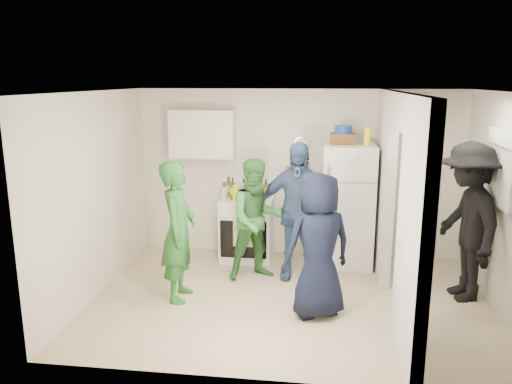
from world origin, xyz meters
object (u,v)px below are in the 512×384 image
stove (247,229)px  person_navy (318,246)px  person_green_left (178,231)px  person_nook (467,222)px  fridge (348,205)px  wicker_basket (343,139)px  yellow_cup_stack_top (367,137)px  person_denim (297,211)px  person_green_center (257,219)px  blue_bowl (343,129)px

stove → person_navy: size_ratio=0.56×
person_green_left → person_nook: (3.44, 0.46, 0.11)m
fridge → person_navy: (-0.40, -1.68, -0.05)m
wicker_basket → person_nook: size_ratio=0.18×
yellow_cup_stack_top → person_denim: 1.41m
fridge → person_denim: bearing=-138.9°
stove → person_navy: 2.05m
fridge → person_green_left: size_ratio=1.02×
stove → person_denim: size_ratio=0.49×
person_green_center → person_green_left: bearing=-163.7°
stove → person_navy: person_navy is taller
person_green_left → person_denim: 1.61m
yellow_cup_stack_top → person_nook: 1.71m
person_green_left → person_nook: bearing=-84.0°
wicker_basket → person_denim: wicker_basket is taller
person_navy → person_green_center: bearing=-77.9°
fridge → person_green_center: 1.39m
yellow_cup_stack_top → person_nook: size_ratio=0.13×
blue_bowl → yellow_cup_stack_top: size_ratio=0.96×
blue_bowl → person_denim: 1.36m
person_navy → fridge: bearing=-130.2°
blue_bowl → yellow_cup_stack_top: 0.36m
wicker_basket → person_navy: wicker_basket is taller
stove → wicker_basket: 1.93m
wicker_basket → person_navy: size_ratio=0.21×
person_green_left → person_navy: bearing=-99.8°
person_denim → person_nook: size_ratio=0.96×
stove → blue_bowl: bearing=0.8°
person_green_center → fridge: bearing=3.2°
wicker_basket → person_denim: bearing=-132.3°
wicker_basket → person_navy: bearing=-100.0°
blue_bowl → person_navy: (-0.30, -1.73, -1.13)m
stove → blue_bowl: 2.02m
stove → person_green_left: bearing=-112.4°
fridge → wicker_basket: (-0.10, 0.05, 0.95)m
stove → yellow_cup_stack_top: 2.20m
person_green_left → wicker_basket: bearing=-54.5°
wicker_basket → person_green_center: wicker_basket is taller
wicker_basket → person_green_center: 1.67m
yellow_cup_stack_top → person_green_left: 2.85m
yellow_cup_stack_top → person_nook: yellow_cup_stack_top is taller
yellow_cup_stack_top → person_navy: yellow_cup_stack_top is taller
stove → person_green_center: (0.25, -0.70, 0.35)m
fridge → yellow_cup_stack_top: size_ratio=7.00×
fridge → blue_bowl: bearing=153.4°
stove → fridge: bearing=-1.2°
person_navy → person_nook: 1.91m
person_green_left → person_green_center: size_ratio=1.05×
person_navy → person_nook: size_ratio=0.86×
person_nook → blue_bowl: bearing=-133.1°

